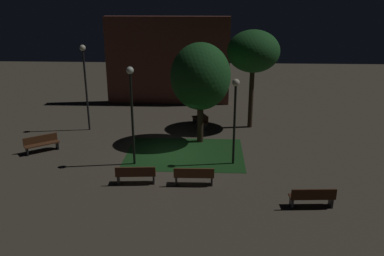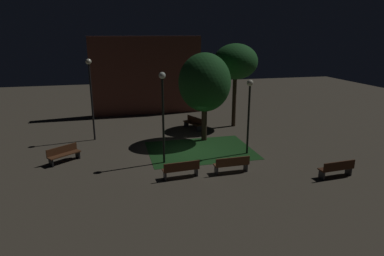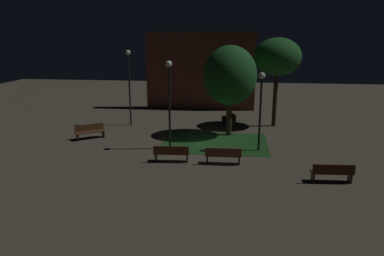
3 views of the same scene
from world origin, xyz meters
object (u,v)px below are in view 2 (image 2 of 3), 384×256
Objects in this scene: bench_corner at (193,123)px; lamp_post_path_center at (249,104)px; lamp_post_near_wall at (91,87)px; bench_lawn_edge at (337,168)px; tree_back_right at (205,83)px; bench_back_row at (64,154)px; bench_near_trees at (232,164)px; tree_tall_center at (235,62)px; lamp_post_plaza_west at (163,103)px; bench_by_lamp at (181,169)px.

lamp_post_path_center is (1.80, -5.91, 2.50)m from bench_corner.
bench_lawn_edge is at bearing -37.86° from lamp_post_near_wall.
bench_back_row is at bearing -167.20° from tree_back_right.
tree_back_right reaches higher than bench_lawn_edge.
bench_back_row is at bearing -112.00° from lamp_post_near_wall.
bench_lawn_edge is 0.42× the size of lamp_post_path_center.
tree_tall_center is (3.26, 8.44, 4.34)m from bench_near_trees.
bench_lawn_edge is 0.32× the size of tree_back_right.
lamp_post_plaza_west reaches higher than bench_corner.
lamp_post_path_center is at bearing 124.66° from bench_lawn_edge.
bench_back_row is (-8.46, 3.64, 0.00)m from bench_near_trees.
bench_corner is 0.30× the size of tree_tall_center.
tree_tall_center is at bearing 0.70° from bench_corner.
bench_near_trees is at bearing -91.24° from tree_back_right.
lamp_post_plaza_west reaches higher than bench_lawn_edge.
tree_back_right is 0.93× the size of tree_tall_center.
bench_by_lamp is 1.06× the size of bench_back_row.
bench_by_lamp is at bearing -107.90° from bench_corner.
bench_near_trees is 5.13m from bench_lawn_edge.
bench_corner is 7.52m from lamp_post_plaza_west.
lamp_post_plaza_west is (-7.93, 3.97, 2.85)m from bench_lawn_edge.
lamp_post_plaza_west is at bearing -117.33° from bench_corner.
lamp_post_plaza_west is (-6.37, -6.23, -1.50)m from tree_tall_center.
bench_back_row is at bearing 173.67° from lamp_post_path_center.
bench_back_row is 9.42m from tree_back_right.
lamp_post_plaza_west is (-3.23, -3.38, -0.49)m from tree_back_right.
lamp_post_near_wall is (-3.84, 5.18, 0.21)m from lamp_post_plaza_west.
tree_back_right is 1.07× the size of lamp_post_near_wall.
bench_corner is at bearing 114.99° from bench_lawn_edge.
bench_by_lamp is 9.09m from lamp_post_near_wall.
bench_back_row is 14.34m from bench_lawn_edge.
lamp_post_near_wall reaches higher than lamp_post_plaza_west.
lamp_post_plaza_west is at bearing 153.41° from bench_lawn_edge.
tree_tall_center is 10.34m from lamp_post_near_wall.
bench_by_lamp is at bearing 166.75° from bench_lawn_edge.
tree_back_right is 4.70m from lamp_post_plaza_west.
bench_near_trees is at bearing -127.03° from lamp_post_path_center.
lamp_post_path_center is (-2.94, 4.25, 2.50)m from bench_lawn_edge.
bench_near_trees is 0.41× the size of lamp_post_path_center.
lamp_post_path_center is at bearing 52.97° from bench_near_trees.
bench_by_lamp is 6.88m from bench_back_row.
tree_tall_center is 1.16× the size of lamp_post_near_wall.
tree_tall_center is 1.24× the size of lamp_post_plaza_west.
tree_back_right reaches higher than lamp_post_plaza_west.
tree_back_right reaches higher than bench_back_row.
bench_corner is 0.32× the size of tree_back_right.
bench_near_trees is 10.60m from lamp_post_near_wall.
bench_lawn_edge is 9.31m from lamp_post_plaza_west.
bench_by_lamp is at bearing -124.87° from tree_tall_center.
bench_back_row and bench_lawn_edge have the same top height.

